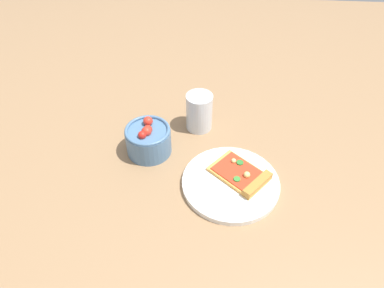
{
  "coord_description": "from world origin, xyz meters",
  "views": [
    {
      "loc": [
        0.51,
        -0.04,
        0.64
      ],
      "look_at": [
        -0.13,
        -0.09,
        0.03
      ],
      "focal_mm": 32.42,
      "sensor_mm": 36.0,
      "label": 1
    }
  ],
  "objects_px": {
    "plate": "(231,183)",
    "salad_bowl": "(148,139)",
    "pizza_slice_main": "(243,175)",
    "soda_glass": "(199,113)"
  },
  "relations": [
    {
      "from": "plate",
      "to": "salad_bowl",
      "type": "relative_size",
      "value": 2.0
    },
    {
      "from": "salad_bowl",
      "to": "soda_glass",
      "type": "relative_size",
      "value": 1.09
    },
    {
      "from": "soda_glass",
      "to": "plate",
      "type": "bearing_deg",
      "value": 23.21
    },
    {
      "from": "plate",
      "to": "salad_bowl",
      "type": "bearing_deg",
      "value": -115.27
    },
    {
      "from": "salad_bowl",
      "to": "pizza_slice_main",
      "type": "bearing_deg",
      "value": 70.31
    },
    {
      "from": "pizza_slice_main",
      "to": "soda_glass",
      "type": "height_order",
      "value": "soda_glass"
    },
    {
      "from": "pizza_slice_main",
      "to": "salad_bowl",
      "type": "xyz_separation_m",
      "value": [
        -0.09,
        -0.24,
        0.02
      ]
    },
    {
      "from": "plate",
      "to": "soda_glass",
      "type": "height_order",
      "value": "soda_glass"
    },
    {
      "from": "pizza_slice_main",
      "to": "salad_bowl",
      "type": "height_order",
      "value": "salad_bowl"
    },
    {
      "from": "pizza_slice_main",
      "to": "salad_bowl",
      "type": "bearing_deg",
      "value": -109.69
    }
  ]
}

